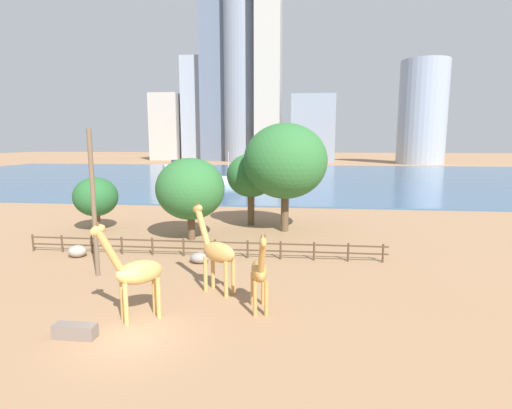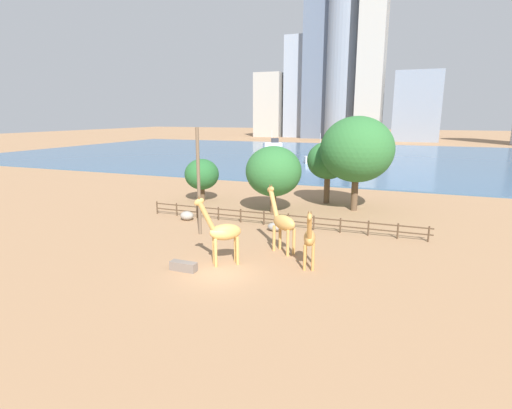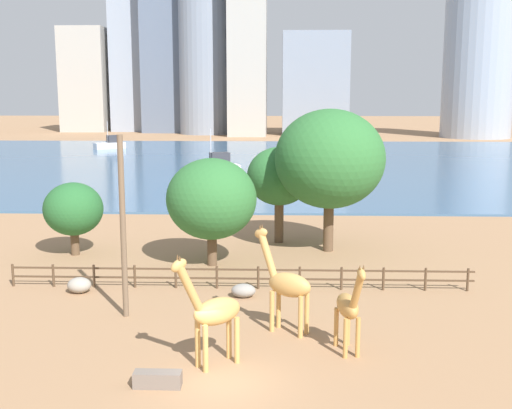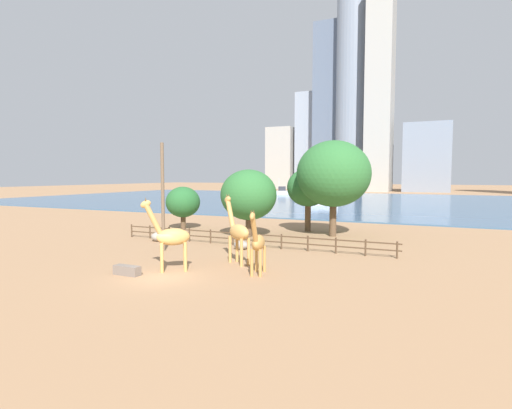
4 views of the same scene
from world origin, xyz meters
name	(u,v)px [view 4 (image 4 of 4)]	position (x,y,z in m)	size (l,w,h in m)	color
ground_plane	(368,201)	(0.00, 80.00, 0.00)	(400.00, 400.00, 0.00)	#9E7551
harbor_water	(366,202)	(0.00, 77.00, 0.10)	(180.00, 86.00, 0.20)	#3D6084
giraffe_tall	(238,232)	(2.50, 5.48, 2.30)	(2.90, 2.04, 4.94)	tan
giraffe_companion	(258,243)	(5.10, 3.13, 2.03)	(1.14, 3.00, 4.27)	#C18C47
giraffe_young	(170,237)	(-0.46, 1.61, 2.29)	(2.88, 2.42, 4.88)	tan
utility_pole	(163,197)	(-5.39, 7.30, 4.48)	(0.28, 0.28, 8.97)	brown
boulder_near_fence	(158,237)	(-8.86, 10.95, 0.43)	(1.31, 1.15, 0.86)	gray
boulder_by_pole	(241,245)	(0.26, 10.47, 0.37)	(1.32, 0.99, 0.74)	gray
feeding_trough	(127,270)	(-2.38, -0.34, 0.30)	(1.80, 0.60, 0.60)	#72665B
enclosure_fence	(245,238)	(-0.07, 12.00, 0.76)	(26.12, 0.14, 1.30)	#4C3826
tree_left_large	(308,188)	(2.17, 23.42, 4.88)	(4.72, 4.72, 7.05)	brown
tree_center_broad	(334,174)	(5.60, 20.97, 6.43)	(7.55, 7.55, 9.85)	brown
tree_right_tall	(249,195)	(-2.10, 16.92, 4.30)	(5.71, 5.71, 6.88)	brown
tree_left_small	(183,202)	(-11.71, 19.25, 3.15)	(3.99, 3.99, 4.97)	brown
boat_ferry	(321,200)	(-6.21, 60.35, 1.22)	(7.20, 4.73, 6.10)	silver
boat_sailboat	(280,192)	(-30.40, 99.95, 1.08)	(5.96, 5.13, 5.26)	silver
skyline_tower_needle	(427,158)	(11.46, 147.85, 13.05)	(16.87, 14.34, 26.09)	gray
skyline_block_central	(380,89)	(-5.86, 143.13, 39.60)	(9.54, 15.05, 79.20)	#ADA89E
skyline_block_left	(354,56)	(-17.26, 148.59, 54.97)	(13.70, 13.70, 109.93)	gray
skyline_block_right	(308,142)	(-39.86, 161.21, 22.01)	(9.73, 11.83, 44.02)	#939EAD
skyline_tower_short	(332,107)	(-27.14, 153.92, 35.86)	(15.58, 8.11, 71.71)	slate
skyline_block_wide	(283,159)	(-52.27, 160.57, 14.35)	(12.37, 14.76, 28.70)	#ADA89E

